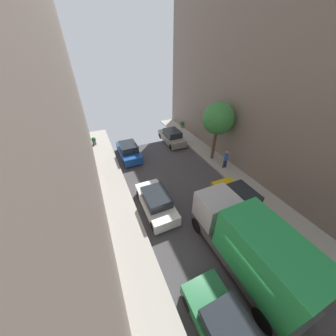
# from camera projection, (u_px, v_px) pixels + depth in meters

# --- Properties ---
(ground) EXTENTS (32.00, 32.00, 0.00)m
(ground) POSITION_uv_depth(u_px,v_px,m) (251.00, 278.00, 8.87)
(ground) COLOR #423F42
(sidewalk_left) EXTENTS (2.00, 44.00, 0.15)m
(sidewalk_left) POSITION_uv_depth(u_px,v_px,m) (158.00, 332.00, 7.15)
(sidewalk_left) COLOR #A8A399
(sidewalk_left) RESTS_ON ground
(sidewalk_right) EXTENTS (2.00, 44.00, 0.15)m
(sidewalk_right) POSITION_uv_depth(u_px,v_px,m) (315.00, 240.00, 10.50)
(sidewalk_right) COLOR #A8A399
(sidewalk_right) RESTS_ON ground
(parked_car_left_3) EXTENTS (1.78, 4.20, 1.57)m
(parked_car_left_3) POSITION_uv_depth(u_px,v_px,m) (228.00, 335.00, 6.58)
(parked_car_left_3) COLOR #1E6638
(parked_car_left_3) RESTS_ON ground
(parked_car_left_4) EXTENTS (1.78, 4.20, 1.57)m
(parked_car_left_4) POSITION_uv_depth(u_px,v_px,m) (156.00, 202.00, 12.16)
(parked_car_left_4) COLOR white
(parked_car_left_4) RESTS_ON ground
(parked_car_left_5) EXTENTS (1.78, 4.20, 1.57)m
(parked_car_left_5) POSITION_uv_depth(u_px,v_px,m) (129.00, 151.00, 17.93)
(parked_car_left_5) COLOR #194799
(parked_car_left_5) RESTS_ON ground
(parked_car_right_1) EXTENTS (1.78, 4.20, 1.57)m
(parked_car_right_1) POSITION_uv_depth(u_px,v_px,m) (239.00, 199.00, 12.37)
(parked_car_right_1) COLOR gold
(parked_car_right_1) RESTS_ON ground
(parked_car_right_2) EXTENTS (1.78, 4.20, 1.57)m
(parked_car_right_2) POSITION_uv_depth(u_px,v_px,m) (172.00, 137.00, 20.64)
(parked_car_right_2) COLOR gray
(parked_car_right_2) RESTS_ON ground
(delivery_truck) EXTENTS (2.26, 6.60, 3.38)m
(delivery_truck) POSITION_uv_depth(u_px,v_px,m) (250.00, 245.00, 8.38)
(delivery_truck) COLOR #4C4C51
(delivery_truck) RESTS_ON ground
(pedestrian) EXTENTS (0.40, 0.36, 1.72)m
(pedestrian) POSITION_uv_depth(u_px,v_px,m) (226.00, 159.00, 16.04)
(pedestrian) COLOR #2D334C
(pedestrian) RESTS_ON sidewalk_right
(street_tree_1) EXTENTS (2.80, 2.80, 5.47)m
(street_tree_1) POSITION_uv_depth(u_px,v_px,m) (218.00, 119.00, 15.60)
(street_tree_1) COLOR brown
(street_tree_1) RESTS_ON sidewalk_right
(potted_plant_0) EXTENTS (0.55, 0.55, 0.84)m
(potted_plant_0) POSITION_uv_depth(u_px,v_px,m) (182.00, 124.00, 24.22)
(potted_plant_0) COLOR #B2A899
(potted_plant_0) RESTS_ON sidewalk_right
(potted_plant_2) EXTENTS (0.48, 0.48, 0.86)m
(potted_plant_2) POSITION_uv_depth(u_px,v_px,m) (94.00, 141.00, 20.09)
(potted_plant_2) COLOR slate
(potted_plant_2) RESTS_ON sidewalk_left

